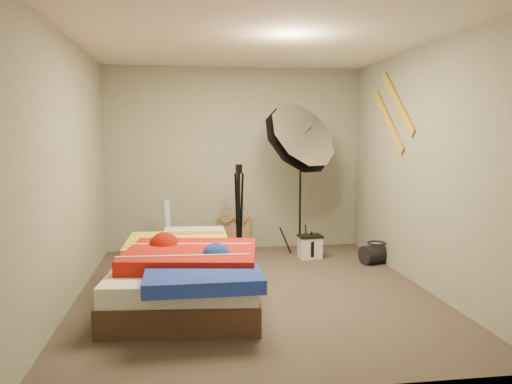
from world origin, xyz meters
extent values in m
plane|color=#50453D|center=(0.00, 0.00, 0.00)|extent=(4.00, 4.00, 0.00)
plane|color=silver|center=(0.00, 0.00, 2.50)|extent=(4.00, 4.00, 0.00)
plane|color=#9DA090|center=(0.00, 2.00, 1.25)|extent=(3.50, 0.00, 3.50)
plane|color=#9DA090|center=(0.00, -2.00, 1.25)|extent=(3.50, 0.00, 3.50)
plane|color=#9DA090|center=(-1.75, 0.00, 1.25)|extent=(0.00, 4.00, 4.00)
plane|color=#9DA090|center=(1.75, 0.00, 1.25)|extent=(0.00, 4.00, 4.00)
cube|color=tan|center=(-0.02, 1.90, 0.22)|extent=(0.47, 0.28, 0.45)
cylinder|color=#68BDD2|center=(-0.92, 1.56, 0.37)|extent=(0.14, 0.23, 0.75)
cube|color=silver|center=(0.90, 1.27, 0.14)|extent=(0.29, 0.22, 0.28)
cylinder|color=black|center=(1.65, 0.90, 0.12)|extent=(0.44, 0.34, 0.23)
cube|color=gold|center=(1.73, 0.60, 1.95)|extent=(0.02, 0.91, 0.78)
cube|color=gold|center=(1.73, 0.85, 1.75)|extent=(0.02, 0.91, 0.78)
cube|color=#4B3022|center=(-0.67, -0.19, 0.12)|extent=(1.48, 1.98, 0.24)
cube|color=silver|center=(-0.67, -0.19, 0.33)|extent=(1.44, 1.94, 0.17)
cube|color=yellow|center=(-0.77, 0.24, 0.45)|extent=(1.05, 0.92, 0.13)
cube|color=#B6180F|center=(-0.64, -0.33, 0.47)|extent=(1.31, 1.15, 0.15)
cube|color=#213CBB|center=(-0.55, -0.90, 0.44)|extent=(0.94, 0.75, 0.11)
cube|color=#D396A8|center=(-0.59, 0.60, 0.49)|extent=(0.67, 0.34, 0.13)
cylinder|color=black|center=(0.83, 1.58, 0.80)|extent=(0.03, 0.03, 1.61)
cube|color=black|center=(0.83, 1.58, 1.56)|extent=(0.08, 0.08, 0.10)
cone|color=silver|center=(0.74, 1.38, 1.51)|extent=(1.01, 1.12, 1.18)
cylinder|color=black|center=(-0.01, 1.33, 0.55)|extent=(0.05, 0.05, 1.10)
cube|color=black|center=(-0.01, 1.33, 1.16)|extent=(0.08, 0.08, 0.11)
camera|label=1|loc=(-0.68, -4.87, 1.59)|focal=35.00mm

